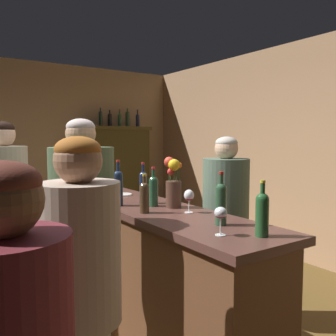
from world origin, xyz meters
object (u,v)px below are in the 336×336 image
Objects in this scene: display_cabinet at (120,174)px; wine_bottle_malbec at (118,186)px; display_bottle_midright at (127,118)px; patron_near_entrance at (5,218)px; wine_bottle_chardonnay at (262,212)px; wine_glass_mid at (189,196)px; display_bottle_midleft at (110,119)px; display_bottle_right at (138,120)px; patron_redhead at (81,302)px; wine_bottle_pinot at (144,196)px; wine_bottle_rose at (153,189)px; cheese_plate at (122,195)px; display_bottle_left at (101,118)px; display_bottle_center at (120,119)px; wine_bottle_merlot at (143,186)px; bar_counter at (156,276)px; wine_bottle_riesling at (221,202)px; flower_arrangement at (173,182)px; patron_tall at (83,246)px; wine_glass_front at (221,214)px; bartender at (225,222)px.

wine_bottle_malbec is (-1.63, -3.26, 0.29)m from display_cabinet.
display_bottle_midright reaches higher than patron_near_entrance.
wine_glass_mid is at bearing 86.30° from wine_bottle_chardonnay.
wine_glass_mid is 0.58× the size of display_bottle_midleft.
display_cabinet is at bearing -180.00° from display_bottle_right.
display_bottle_midright is 0.20× the size of patron_near_entrance.
patron_near_entrance reaches higher than patron_redhead.
display_bottle_right reaches higher than wine_bottle_pinot.
wine_bottle_rose is 1.68× the size of cheese_plate.
wine_bottle_chardonnay is 0.92× the size of display_bottle_left.
display_cabinet is at bearing 180.00° from display_bottle_center.
wine_bottle_merlot reaches higher than wine_bottle_rose.
bar_counter is 0.94m from wine_bottle_riesling.
wine_bottle_merlot is 0.47m from cheese_plate.
wine_bottle_pinot is (-0.18, -0.17, -0.01)m from wine_bottle_rose.
display_cabinet is at bearing 67.63° from bar_counter.
wine_bottle_rose is 1.03m from wine_bottle_chardonnay.
wine_bottle_chardonnay is 0.79× the size of flower_arrangement.
patron_tall is at bearing 9.64° from patron_redhead.
display_bottle_left reaches higher than wine_bottle_riesling.
display_bottle_midright is (1.75, 3.60, 0.74)m from wine_bottle_pinot.
display_cabinet is 5.88× the size of wine_bottle_chardonnay.
bar_counter is at bearing 93.19° from wine_bottle_chardonnay.
display_cabinet is at bearing 2.82° from patron_redhead.
cheese_plate is (-0.04, 0.94, -0.11)m from wine_glass_mid.
flower_arrangement is at bearing -8.86° from patron_near_entrance.
display_bottle_center is 0.16m from display_bottle_midright.
wine_bottle_merlot is 1.13m from patron_near_entrance.
wine_bottle_chardonnay is 4.84m from display_bottle_right.
wine_bottle_merlot is at bearing 61.30° from wine_bottle_pinot.
display_bottle_midleft is 0.91× the size of display_bottle_right.
display_bottle_left is 0.97× the size of display_bottle_midright.
wine_bottle_riesling is 4.38m from display_bottle_midleft.
wine_glass_front reaches higher than cheese_plate.
wine_bottle_chardonnay is 0.88m from wine_bottle_pinot.
wine_bottle_rose is at bearing -114.68° from display_bottle_midright.
wine_bottle_merlot reaches higher than wine_glass_front.
wine_bottle_pinot is 0.55m from patron_tall.
bar_counter is 6.48× the size of wine_bottle_malbec.
display_bottle_right is at bearing 64.64° from flower_arrangement.
display_bottle_left is 3.70m from bartender.
patron_redhead is at bearing -137.49° from bar_counter.
display_bottle_center is at bearing 70.23° from wine_glass_front.
wine_bottle_malbec is 1.22m from wine_bottle_chardonnay.
bartender is at bearing -102.26° from display_cabinet.
patron_near_entrance is at bearing 140.59° from wine_bottle_malbec.
cheese_plate is 3.17m from display_bottle_midleft.
display_bottle_center reaches higher than cheese_plate.
wine_bottle_rose is 3.71m from display_bottle_midleft.
wine_bottle_rose reaches higher than bar_counter.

